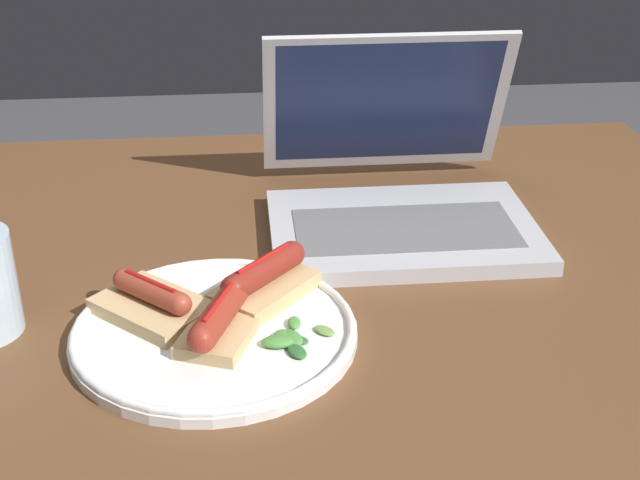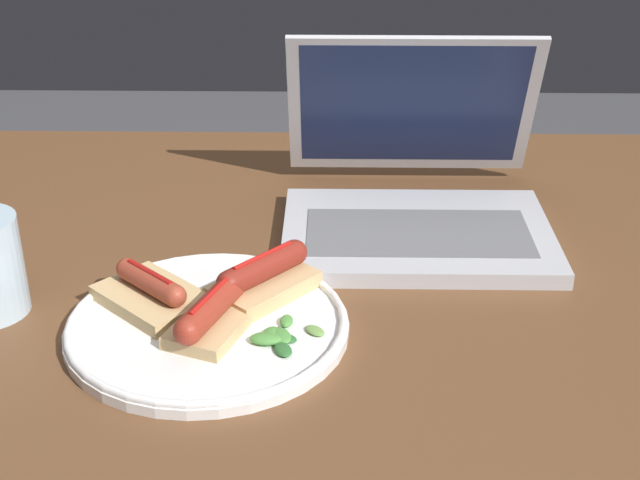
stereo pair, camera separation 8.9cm
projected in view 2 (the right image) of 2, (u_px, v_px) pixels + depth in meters
desk at (332, 334)px, 1.02m from camera, size 1.01×0.80×0.75m
laptop at (414, 195)px, 1.03m from camera, size 0.30×0.30×0.21m
plate at (206, 324)px, 0.84m from camera, size 0.27×0.27×0.02m
sausage_toast_left at (211, 313)px, 0.82m from camera, size 0.09×0.11×0.04m
sausage_toast_middle at (262, 278)px, 0.88m from camera, size 0.12×0.12×0.05m
sausage_toast_right at (150, 293)px, 0.87m from camera, size 0.13×0.13×0.04m
salad_pile at (277, 336)px, 0.81m from camera, size 0.07×0.07×0.01m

